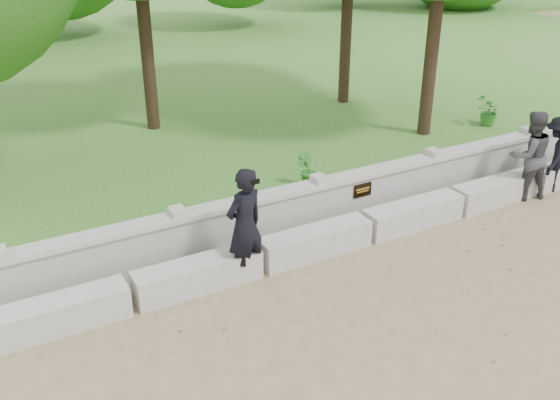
# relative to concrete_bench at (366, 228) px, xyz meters

# --- Properties ---
(ground) EXTENTS (80.00, 80.00, 0.00)m
(ground) POSITION_rel_concrete_bench_xyz_m (-0.00, -1.90, -0.22)
(ground) COLOR #95805B
(ground) RESTS_ON ground
(lawn) EXTENTS (40.00, 22.00, 0.25)m
(lawn) POSITION_rel_concrete_bench_xyz_m (-0.00, 12.10, -0.10)
(lawn) COLOR #376524
(lawn) RESTS_ON ground
(concrete_bench) EXTENTS (11.90, 0.45, 0.45)m
(concrete_bench) POSITION_rel_concrete_bench_xyz_m (0.00, 0.00, 0.00)
(concrete_bench) COLOR #B9B6AF
(concrete_bench) RESTS_ON ground
(parapet_wall) EXTENTS (12.50, 0.35, 0.90)m
(parapet_wall) POSITION_rel_concrete_bench_xyz_m (0.00, 0.70, 0.24)
(parapet_wall) COLOR #AEABA4
(parapet_wall) RESTS_ON ground
(man_main) EXTENTS (0.75, 0.68, 1.79)m
(man_main) POSITION_rel_concrete_bench_xyz_m (-2.28, -0.10, 0.67)
(man_main) COLOR black
(man_main) RESTS_ON ground
(visitor_left) EXTENTS (0.96, 0.83, 1.71)m
(visitor_left) POSITION_rel_concrete_bench_xyz_m (3.62, -0.10, 0.63)
(visitor_left) COLOR #3A3A3E
(visitor_left) RESTS_ON ground
(visitor_mid) EXTENTS (1.10, 0.96, 1.48)m
(visitor_mid) POSITION_rel_concrete_bench_xyz_m (4.37, -0.10, 0.52)
(visitor_mid) COLOR black
(visitor_mid) RESTS_ON ground
(shrub_b) EXTENTS (0.45, 0.46, 0.65)m
(shrub_b) POSITION_rel_concrete_bench_xyz_m (-0.04, 1.89, 0.35)
(shrub_b) COLOR #2F7226
(shrub_b) RESTS_ON lawn
(shrub_c) EXTENTS (0.71, 0.64, 0.69)m
(shrub_c) POSITION_rel_concrete_bench_xyz_m (5.60, 2.79, 0.37)
(shrub_c) COLOR #2F7226
(shrub_c) RESTS_ON lawn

